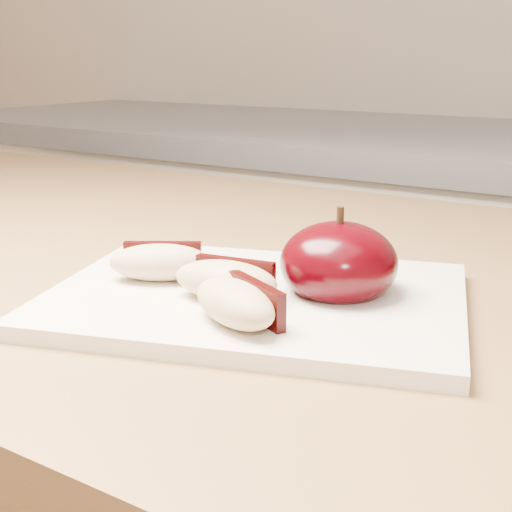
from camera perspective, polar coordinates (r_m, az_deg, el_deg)
The scene contains 6 objects.
back_cabinet at distance 1.36m, azimuth 19.70°, elevation -11.16°, with size 2.40×0.62×0.94m.
cutting_board at distance 0.49m, azimuth 0.00°, elevation -3.43°, with size 0.28×0.20×0.01m, color silver.
apple_half at distance 0.49m, azimuth 6.63°, elevation -0.56°, with size 0.09×0.09×0.07m.
apple_wedge_a at distance 0.52m, azimuth -7.66°, elevation -0.45°, with size 0.08×0.07×0.03m.
apple_wedge_b at distance 0.47m, azimuth -2.35°, elevation -1.92°, with size 0.08×0.05×0.03m.
apple_wedge_c at distance 0.43m, azimuth -1.51°, elevation -3.75°, with size 0.08×0.06×0.03m.
Camera 1 is at (0.24, 0.00, 1.07)m, focal length 50.00 mm.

